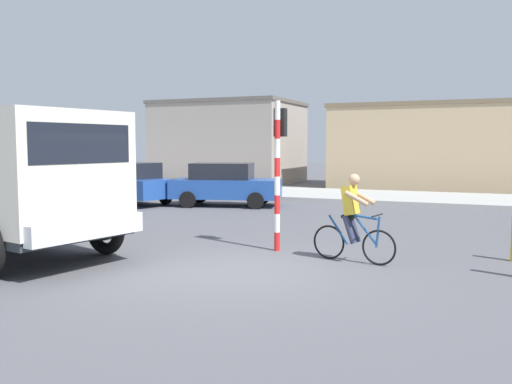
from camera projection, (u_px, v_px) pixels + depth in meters
name	position (u px, v px, depth m)	size (l,w,h in m)	color
ground_plane	(248.00, 270.00, 9.93)	(120.00, 120.00, 0.00)	#56565B
sidewalk_far	(386.00, 197.00, 23.06)	(80.00, 5.00, 0.16)	#ADADA8
truck_foreground	(1.00, 175.00, 11.08)	(5.79, 3.59, 2.90)	silver
cyclist	(353.00, 218.00, 10.57)	(1.71, 0.56, 1.72)	black
traffic_light_pole	(279.00, 154.00, 11.67)	(0.24, 0.43, 3.20)	red
car_red_near	(127.00, 183.00, 20.97)	(4.31, 2.71, 1.60)	#234C9E
car_far_side	(225.00, 184.00, 20.33)	(4.30, 2.64, 1.60)	#234C9E
building_corner_left	(230.00, 142.00, 33.11)	(8.05, 6.23, 4.84)	#9E9389
building_mid_block	(429.00, 146.00, 28.62)	(9.85, 5.15, 4.39)	#D1B284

